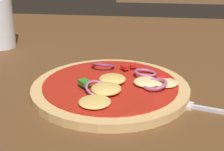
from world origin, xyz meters
TOP-DOWN VIEW (x-y plane):
  - dining_table at (0.00, 0.00)m, footprint 1.42×1.05m
  - pizza at (-0.02, -0.04)m, footprint 0.24×0.24m
  - fork at (0.14, -0.08)m, footprint 0.18×0.06m

SIDE VIEW (x-z plane):
  - dining_table at x=0.00m, z-range 0.00..0.03m
  - fork at x=0.14m, z-range 0.03..0.03m
  - pizza at x=-0.02m, z-range 0.02..0.05m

